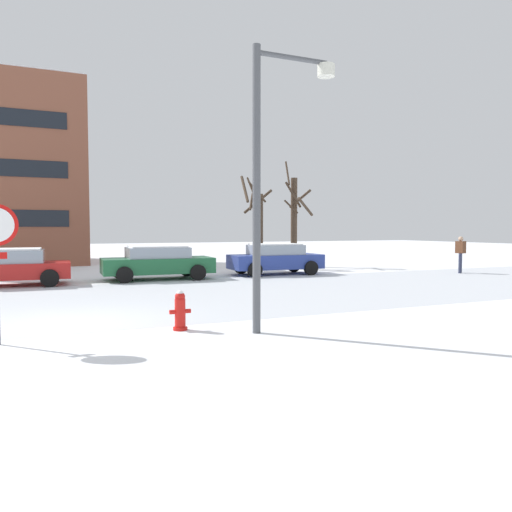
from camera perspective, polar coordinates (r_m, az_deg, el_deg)
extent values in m
plane|color=white|center=(11.47, -21.09, -7.51)|extent=(120.00, 120.00, 0.00)
cube|color=silver|center=(14.88, -21.72, -5.10)|extent=(80.00, 8.91, 0.00)
cylinder|color=red|center=(10.39, -8.73, -8.27)|extent=(0.30, 0.30, 0.06)
cylinder|color=red|center=(10.33, -8.75, -6.51)|extent=(0.22, 0.22, 0.59)
sphere|color=red|center=(10.28, -8.76, -4.66)|extent=(0.21, 0.21, 0.21)
cylinder|color=red|center=(10.29, -9.62, -6.40)|extent=(0.12, 0.09, 0.09)
cylinder|color=red|center=(10.37, -7.89, -6.31)|extent=(0.12, 0.09, 0.09)
sphere|color=white|center=(10.27, -8.77, -4.35)|extent=(0.15, 0.15, 0.15)
cylinder|color=#4C4F54|center=(9.81, 0.06, 7.52)|extent=(0.16, 0.16, 5.66)
cylinder|color=#4C4F54|center=(10.69, 4.23, 21.84)|extent=(1.58, 0.10, 0.10)
cylinder|color=silver|center=(11.01, 8.09, 20.42)|extent=(0.36, 0.36, 0.25)
cube|color=red|center=(20.10, -26.42, -1.52)|extent=(4.12, 2.03, 0.57)
cube|color=#8C99A8|center=(20.07, -26.46, -0.04)|extent=(2.29, 1.81, 0.46)
cube|color=white|center=(20.06, -26.48, 0.70)|extent=(2.09, 1.68, 0.06)
cylinder|color=black|center=(21.01, -22.60, -1.89)|extent=(0.65, 0.24, 0.64)
cylinder|color=black|center=(19.10, -22.70, -2.38)|extent=(0.65, 0.24, 0.64)
cube|color=#1E6038|center=(20.66, -11.27, -1.06)|extent=(4.50, 2.04, 0.62)
cube|color=#8C99A8|center=(20.62, -11.29, 0.39)|extent=(2.50, 1.82, 0.43)
cube|color=white|center=(20.61, -11.30, 1.08)|extent=(2.27, 1.68, 0.06)
cylinder|color=black|center=(21.91, -8.01, -1.48)|extent=(0.65, 0.24, 0.64)
cylinder|color=black|center=(20.06, -6.72, -1.90)|extent=(0.65, 0.24, 0.64)
cylinder|color=black|center=(21.42, -15.52, -1.67)|extent=(0.65, 0.24, 0.64)
cylinder|color=black|center=(19.52, -14.92, -2.12)|extent=(0.65, 0.24, 0.64)
cube|color=#283D93|center=(22.49, 2.26, -0.64)|extent=(4.23, 1.87, 0.64)
cube|color=#8C99A8|center=(22.46, 2.26, 0.73)|extent=(2.35, 1.66, 0.44)
cube|color=white|center=(22.45, 2.26, 1.37)|extent=(2.14, 1.54, 0.06)
cylinder|color=black|center=(23.88, 4.38, -1.07)|extent=(0.65, 0.24, 0.64)
cylinder|color=black|center=(22.31, 6.36, -1.38)|extent=(0.65, 0.24, 0.64)
cylinder|color=black|center=(22.82, -1.75, -1.26)|extent=(0.65, 0.24, 0.64)
cylinder|color=black|center=(21.18, -0.13, -1.60)|extent=(0.65, 0.24, 0.64)
cylinder|color=#2D334C|center=(24.94, 22.48, -0.79)|extent=(0.14, 0.14, 0.93)
cylinder|color=#2D334C|center=(25.29, 22.52, -0.74)|extent=(0.14, 0.14, 0.93)
cube|color=#59331E|center=(25.08, 22.54, 0.94)|extent=(0.34, 0.44, 0.57)
sphere|color=tan|center=(25.07, 22.56, 1.84)|extent=(0.22, 0.22, 0.22)
cylinder|color=#423326|center=(26.21, 0.42, 2.90)|extent=(0.37, 0.37, 3.92)
cylinder|color=#423326|center=(26.13, -1.32, 7.75)|extent=(0.48, 1.71, 1.53)
cylinder|color=#423326|center=(27.00, 0.23, 6.31)|extent=(1.56, 0.61, 1.35)
cylinder|color=#423326|center=(25.85, 0.13, 7.40)|extent=(0.82, 0.73, 1.13)
cylinder|color=#423326|center=(26.31, -0.54, 6.30)|extent=(0.61, 0.89, 0.97)
cylinder|color=#423326|center=(26.04, -0.46, 7.66)|extent=(0.25, 1.03, 1.37)
cylinder|color=#423326|center=(27.43, 4.40, 3.90)|extent=(0.36, 0.36, 4.88)
cylinder|color=#423326|center=(27.10, 4.07, 5.69)|extent=(0.60, 0.73, 0.78)
cylinder|color=#423326|center=(27.08, 5.72, 5.68)|extent=(1.39, 0.89, 0.99)
cylinder|color=#423326|center=(28.04, 5.12, 6.59)|extent=(0.83, 1.28, 1.03)
cylinder|color=#423326|center=(27.49, 3.66, 9.51)|extent=(0.27, 0.84, 1.39)
cylinder|color=#423326|center=(27.09, 4.32, 7.07)|extent=(0.82, 0.62, 1.43)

